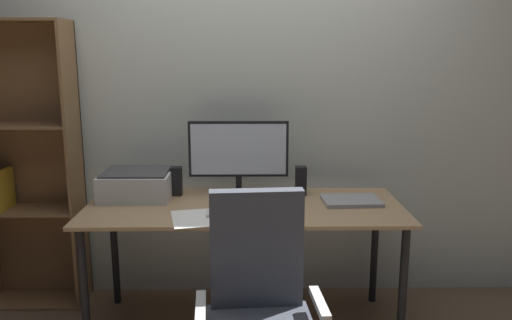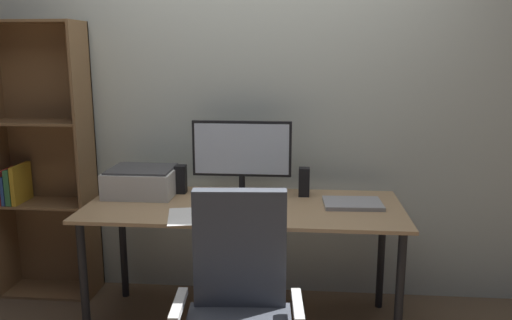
{
  "view_description": "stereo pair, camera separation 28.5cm",
  "coord_description": "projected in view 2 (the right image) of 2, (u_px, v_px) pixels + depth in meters",
  "views": [
    {
      "loc": [
        0.03,
        -2.75,
        1.58
      ],
      "look_at": [
        0.07,
        0.04,
        0.99
      ],
      "focal_mm": 36.06,
      "sensor_mm": 36.0,
      "label": 1
    },
    {
      "loc": [
        0.31,
        -2.74,
        1.58
      ],
      "look_at": [
        0.07,
        0.04,
        0.99
      ],
      "focal_mm": 36.06,
      "sensor_mm": 36.0,
      "label": 2
    }
  ],
  "objects": [
    {
      "name": "back_wall",
      "position": [
        253.0,
        96.0,
        3.27
      ],
      "size": [
        6.4,
        0.1,
        2.6
      ],
      "primitive_type": "cube",
      "color": "beige",
      "rests_on": "ground"
    },
    {
      "name": "desk",
      "position": [
        244.0,
        218.0,
        2.89
      ],
      "size": [
        1.76,
        0.73,
        0.74
      ],
      "color": "tan",
      "rests_on": "ground"
    },
    {
      "name": "monitor",
      "position": [
        242.0,
        152.0,
        3.04
      ],
      "size": [
        0.59,
        0.2,
        0.44
      ],
      "color": "black",
      "rests_on": "desk"
    },
    {
      "name": "keyboard",
      "position": [
        230.0,
        212.0,
        2.71
      ],
      "size": [
        0.29,
        0.12,
        0.02
      ],
      "primitive_type": "cube",
      "rotation": [
        0.0,
        0.0,
        0.04
      ],
      "color": "silver",
      "rests_on": "desk"
    },
    {
      "name": "mouse",
      "position": [
        266.0,
        212.0,
        2.7
      ],
      "size": [
        0.07,
        0.1,
        0.03
      ],
      "primitive_type": "cube",
      "rotation": [
        0.0,
        0.0,
        0.15
      ],
      "color": "black",
      "rests_on": "desk"
    },
    {
      "name": "coffee_mug",
      "position": [
        261.0,
        198.0,
        2.84
      ],
      "size": [
        0.09,
        0.07,
        0.09
      ],
      "color": "#387F51",
      "rests_on": "desk"
    },
    {
      "name": "laptop",
      "position": [
        353.0,
        203.0,
        2.86
      ],
      "size": [
        0.33,
        0.24,
        0.02
      ],
      "primitive_type": "cube",
      "rotation": [
        0.0,
        0.0,
        0.04
      ],
      "color": "#99999E",
      "rests_on": "desk"
    },
    {
      "name": "speaker_left",
      "position": [
        181.0,
        179.0,
        3.1
      ],
      "size": [
        0.06,
        0.07,
        0.17
      ],
      "primitive_type": "cube",
      "color": "black",
      "rests_on": "desk"
    },
    {
      "name": "speaker_right",
      "position": [
        304.0,
        182.0,
        3.03
      ],
      "size": [
        0.06,
        0.07,
        0.17
      ],
      "primitive_type": "cube",
      "color": "black",
      "rests_on": "desk"
    },
    {
      "name": "printer",
      "position": [
        142.0,
        181.0,
        3.07
      ],
      "size": [
        0.4,
        0.34,
        0.16
      ],
      "color": "silver",
      "rests_on": "desk"
    },
    {
      "name": "paper_sheet",
      "position": [
        189.0,
        216.0,
        2.67
      ],
      "size": [
        0.27,
        0.33,
        0.0
      ],
      "primitive_type": "cube",
      "rotation": [
        0.0,
        0.0,
        0.21
      ],
      "color": "white",
      "rests_on": "desk"
    },
    {
      "name": "bookshelf",
      "position": [
        42.0,
        164.0,
        3.31
      ],
      "size": [
        0.61,
        0.28,
        1.76
      ],
      "color": "brown",
      "rests_on": "ground"
    }
  ]
}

